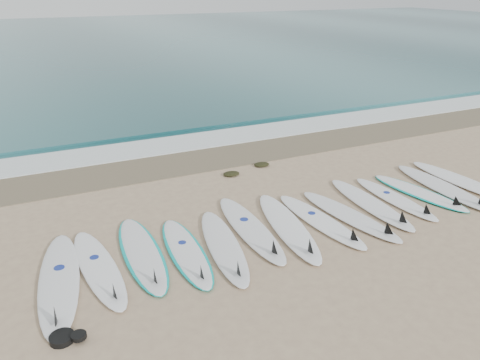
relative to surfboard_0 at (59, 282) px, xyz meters
name	(u,v)px	position (x,y,z in m)	size (l,w,h in m)	color
ground	(301,224)	(4.38, 0.15, -0.06)	(120.00, 120.00, 0.00)	tan
ocean	(77,41)	(4.38, 32.65, -0.05)	(120.00, 55.00, 0.03)	#265E63
wet_sand_band	(218,156)	(4.38, 4.25, -0.06)	(120.00, 1.80, 0.01)	brown
foam_band	(200,141)	(4.38, 5.65, -0.04)	(120.00, 1.40, 0.04)	silver
wave_crest	(183,126)	(4.38, 7.15, -0.01)	(120.00, 1.00, 0.10)	#265E63
surfboard_0	(59,282)	(0.00, 0.00, 0.00)	(0.95, 2.96, 0.37)	white
surfboard_1	(100,269)	(0.62, 0.13, -0.01)	(0.75, 2.62, 0.33)	white
surfboard_2	(142,253)	(1.36, 0.30, -0.01)	(0.72, 2.65, 0.33)	silver
surfboard_3	(187,252)	(2.05, 0.04, -0.02)	(0.71, 2.44, 0.31)	white
surfboard_4	(224,247)	(2.69, -0.10, -0.01)	(0.96, 2.70, 0.34)	silver
surfboard_5	(251,229)	(3.38, 0.26, 0.00)	(0.70, 2.79, 0.35)	white
surfboard_6	(289,227)	(4.05, 0.03, 0.00)	(1.04, 2.89, 0.36)	white
surfboard_7	(322,221)	(4.74, -0.03, -0.01)	(0.73, 2.58, 0.33)	white
surfboard_8	(351,216)	(5.38, -0.10, -0.01)	(0.92, 2.65, 0.33)	white
surfboard_9	(372,204)	(6.09, 0.15, -0.01)	(0.66, 2.68, 0.34)	white
surfboard_10	(397,199)	(6.73, 0.14, -0.01)	(0.53, 2.38, 0.30)	white
surfboard_11	(420,193)	(7.44, 0.18, -0.02)	(0.96, 2.42, 0.30)	white
surfboard_12	(445,188)	(8.09, 0.12, 0.00)	(0.72, 2.87, 0.36)	silver
surfboard_13	(466,182)	(8.76, 0.15, 0.00)	(0.76, 2.89, 0.37)	white
seaweed_near	(231,174)	(4.16, 2.92, -0.03)	(0.40, 0.31, 0.08)	black
seaweed_far	(262,164)	(5.10, 3.16, -0.03)	(0.40, 0.31, 0.08)	black
leash_coil	(66,338)	(-0.04, -1.28, -0.02)	(0.46, 0.36, 0.11)	black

